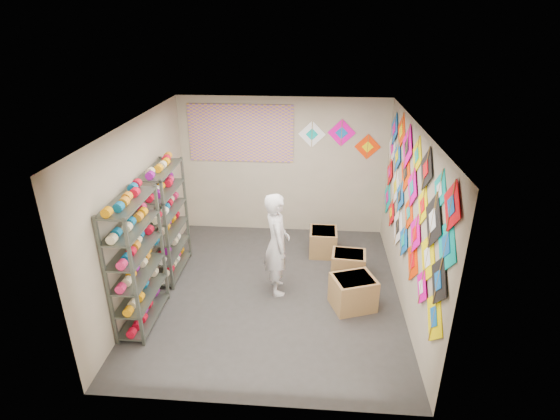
# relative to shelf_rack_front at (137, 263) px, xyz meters

# --- Properties ---
(ground) EXTENTS (4.50, 4.50, 0.00)m
(ground) POSITION_rel_shelf_rack_front_xyz_m (1.78, 0.85, -0.95)
(ground) COLOR #302D2A
(room_walls) EXTENTS (4.50, 4.50, 4.50)m
(room_walls) POSITION_rel_shelf_rack_front_xyz_m (1.78, 0.85, 0.69)
(room_walls) COLOR tan
(room_walls) RESTS_ON ground
(shelf_rack_front) EXTENTS (0.40, 1.10, 1.90)m
(shelf_rack_front) POSITION_rel_shelf_rack_front_xyz_m (0.00, 0.00, 0.00)
(shelf_rack_front) COLOR #4C5147
(shelf_rack_front) RESTS_ON ground
(shelf_rack_back) EXTENTS (0.40, 1.10, 1.90)m
(shelf_rack_back) POSITION_rel_shelf_rack_front_xyz_m (0.00, 1.30, 0.00)
(shelf_rack_back) COLOR #4C5147
(shelf_rack_back) RESTS_ON ground
(string_spools) EXTENTS (0.12, 2.36, 0.12)m
(string_spools) POSITION_rel_shelf_rack_front_xyz_m (-0.00, 0.65, 0.10)
(string_spools) COLOR #E72058
(string_spools) RESTS_ON ground
(kite_wall_display) EXTENTS (0.06, 4.29, 2.07)m
(kite_wall_display) POSITION_rel_shelf_rack_front_xyz_m (3.76, 0.83, 0.69)
(kite_wall_display) COLOR #FFE400
(kite_wall_display) RESTS_ON room_walls
(back_wall_kites) EXTENTS (1.56, 0.02, 0.77)m
(back_wall_kites) POSITION_rel_shelf_rack_front_xyz_m (2.85, 3.09, 1.00)
(back_wall_kites) COLOR white
(back_wall_kites) RESTS_ON room_walls
(poster) EXTENTS (2.00, 0.01, 1.10)m
(poster) POSITION_rel_shelf_rack_front_xyz_m (0.98, 3.08, 1.05)
(poster) COLOR #78499F
(poster) RESTS_ON room_walls
(shopkeeper) EXTENTS (0.80, 0.69, 1.67)m
(shopkeeper) POSITION_rel_shelf_rack_front_xyz_m (1.85, 0.91, -0.12)
(shopkeeper) COLOR beige
(shopkeeper) RESTS_ON ground
(carton_a) EXTENTS (0.74, 0.68, 0.51)m
(carton_a) POSITION_rel_shelf_rack_front_xyz_m (3.03, 0.55, -0.70)
(carton_a) COLOR #A07A45
(carton_a) RESTS_ON ground
(carton_b) EXTENTS (0.59, 0.50, 0.45)m
(carton_b) POSITION_rel_shelf_rack_front_xyz_m (3.01, 1.37, -0.72)
(carton_b) COLOR #A07A45
(carton_b) RESTS_ON ground
(carton_c) EXTENTS (0.50, 0.55, 0.47)m
(carton_c) POSITION_rel_shelf_rack_front_xyz_m (2.60, 2.15, -0.71)
(carton_c) COLOR #A07A45
(carton_c) RESTS_ON ground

